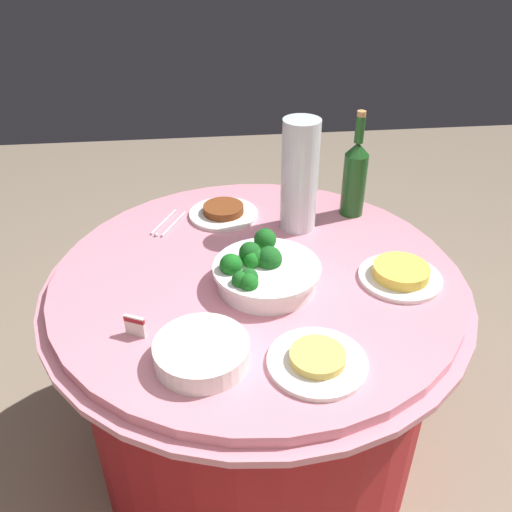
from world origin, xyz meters
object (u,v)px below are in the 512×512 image
object	(u,v)px
serving_tongs	(168,224)
food_plate_noodles	(317,360)
broccoli_bowl	(263,271)
wine_bottle	(355,176)
label_placard_front	(135,325)
food_plate_stir_fry	(223,212)
plate_stack	(202,352)
decorative_fruit_vase	(299,179)
food_plate_fried_egg	(400,274)

from	to	relation	value
serving_tongs	food_plate_noodles	world-z (taller)	food_plate_noodles
broccoli_bowl	food_plate_noodles	distance (m)	0.32
food_plate_noodles	wine_bottle	bearing A→B (deg)	-110.66
wine_bottle	serving_tongs	world-z (taller)	wine_bottle
broccoli_bowl	label_placard_front	bearing A→B (deg)	27.45
food_plate_noodles	food_plate_stir_fry	distance (m)	0.71
broccoli_bowl	label_placard_front	world-z (taller)	broccoli_bowl
plate_stack	label_placard_front	xyz separation A→B (m)	(0.15, -0.10, 0.01)
plate_stack	decorative_fruit_vase	distance (m)	0.65
serving_tongs	food_plate_fried_egg	distance (m)	0.72
serving_tongs	food_plate_noodles	xyz separation A→B (m)	(-0.34, 0.65, 0.01)
plate_stack	label_placard_front	bearing A→B (deg)	-33.94
food_plate_stir_fry	food_plate_noodles	bearing A→B (deg)	103.16
plate_stack	wine_bottle	xyz separation A→B (m)	(-0.50, -0.62, 0.10)
plate_stack	food_plate_stir_fry	distance (m)	0.66
decorative_fruit_vase	food_plate_fried_egg	xyz separation A→B (m)	(-0.22, 0.31, -0.14)
decorative_fruit_vase	plate_stack	bearing A→B (deg)	60.98
broccoli_bowl	label_placard_front	xyz separation A→B (m)	(0.32, 0.16, -0.01)
plate_stack	food_plate_fried_egg	size ratio (longest dim) A/B	0.95
broccoli_bowl	plate_stack	bearing A→B (deg)	57.86
decorative_fruit_vase	serving_tongs	distance (m)	0.43
wine_bottle	food_plate_fried_egg	bearing A→B (deg)	95.25
food_plate_fried_egg	serving_tongs	bearing A→B (deg)	-30.24
plate_stack	food_plate_fried_egg	xyz separation A→B (m)	(-0.53, -0.25, -0.01)
wine_bottle	serving_tongs	distance (m)	0.60
broccoli_bowl	food_plate_stir_fry	distance (m)	0.40
wine_bottle	label_placard_front	distance (m)	0.84
food_plate_fried_egg	food_plate_stir_fry	world-z (taller)	food_plate_fried_egg
broccoli_bowl	decorative_fruit_vase	bearing A→B (deg)	-116.02
plate_stack	label_placard_front	size ratio (longest dim) A/B	3.82
serving_tongs	wine_bottle	bearing A→B (deg)	-178.77
food_plate_stir_fry	label_placard_front	xyz separation A→B (m)	(0.24, 0.55, 0.02)
decorative_fruit_vase	food_plate_fried_egg	bearing A→B (deg)	125.58
food_plate_fried_egg	broccoli_bowl	bearing A→B (deg)	-2.71
plate_stack	decorative_fruit_vase	xyz separation A→B (m)	(-0.31, -0.56, 0.14)
broccoli_bowl	wine_bottle	xyz separation A→B (m)	(-0.33, -0.36, 0.09)
plate_stack	food_plate_noodles	xyz separation A→B (m)	(-0.25, 0.04, -0.01)
decorative_fruit_vase	label_placard_front	size ratio (longest dim) A/B	6.18
serving_tongs	label_placard_front	bearing A→B (deg)	83.42
food_plate_noodles	broccoli_bowl	bearing A→B (deg)	-75.04
food_plate_noodles	decorative_fruit_vase	bearing A→B (deg)	-95.93
broccoli_bowl	wine_bottle	distance (m)	0.50
decorative_fruit_vase	food_plate_stir_fry	world-z (taller)	decorative_fruit_vase
label_placard_front	broccoli_bowl	bearing A→B (deg)	-152.55
label_placard_front	wine_bottle	bearing A→B (deg)	-141.07
plate_stack	food_plate_noodles	size ratio (longest dim) A/B	0.95
serving_tongs	food_plate_noodles	bearing A→B (deg)	117.53
plate_stack	food_plate_fried_egg	world-z (taller)	plate_stack
food_plate_stir_fry	wine_bottle	bearing A→B (deg)	176.17
food_plate_fried_egg	wine_bottle	bearing A→B (deg)	-84.75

